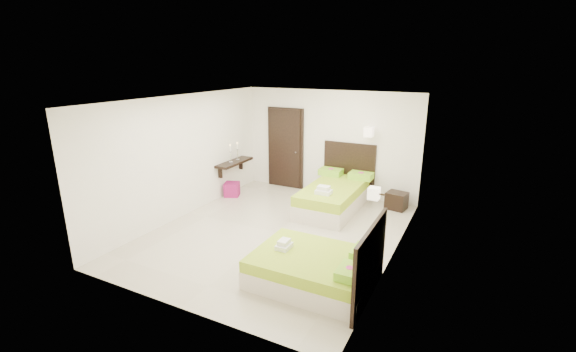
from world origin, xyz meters
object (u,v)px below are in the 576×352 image
at_px(ottoman, 232,189).
at_px(bed_single, 335,195).
at_px(bed_double, 318,268).
at_px(nightstand, 397,201).

bearing_deg(ottoman, bed_single, 7.91).
bearing_deg(ottoman, bed_double, -38.17).
xyz_separation_m(bed_single, ottoman, (-2.60, -0.36, -0.16)).
relative_size(bed_single, nightstand, 4.96).
height_order(bed_single, bed_double, bed_single).
relative_size(bed_double, ottoman, 5.13).
distance_m(bed_double, nightstand, 3.74).
distance_m(bed_single, ottoman, 2.63).
height_order(nightstand, ottoman, nightstand).
relative_size(bed_double, nightstand, 4.07).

